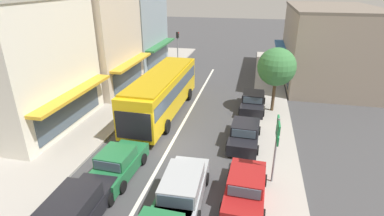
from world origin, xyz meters
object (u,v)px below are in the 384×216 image
at_px(parked_sedan_kerb_third, 253,102).
at_px(pedestrian_with_handbag_near, 163,68).
at_px(parked_sedan_kerb_front, 245,188).
at_px(traffic_light_downstreet, 178,44).
at_px(directional_road_sign, 277,136).
at_px(street_tree_right, 277,67).
at_px(city_bus, 162,91).
at_px(pedestrian_browsing_midblock, 142,81).
at_px(wagon_adjacent_lane_lead, 74,211).
at_px(sedan_queue_far_back, 118,164).
at_px(wagon_behind_bus_near, 183,188).
at_px(parked_sedan_kerb_second, 244,134).

xyz_separation_m(parked_sedan_kerb_third, pedestrian_with_handbag_near, (-9.42, 6.56, 0.40)).
height_order(parked_sedan_kerb_front, pedestrian_with_handbag_near, pedestrian_with_handbag_near).
height_order(traffic_light_downstreet, directional_road_sign, traffic_light_downstreet).
height_order(directional_road_sign, street_tree_right, street_tree_right).
distance_m(city_bus, pedestrian_browsing_midblock, 5.32).
bearing_deg(pedestrian_with_handbag_near, wagon_adjacent_lane_lead, -82.66).
relative_size(parked_sedan_kerb_third, pedestrian_browsing_midblock, 2.60).
height_order(directional_road_sign, pedestrian_browsing_midblock, directional_road_sign).
bearing_deg(parked_sedan_kerb_front, directional_road_sign, 50.56).
xyz_separation_m(sedan_queue_far_back, pedestrian_with_handbag_near, (-2.83, 16.89, 0.40)).
relative_size(wagon_behind_bus_near, pedestrian_browsing_midblock, 2.79).
bearing_deg(wagon_adjacent_lane_lead, parked_sedan_kerb_front, 24.88).
xyz_separation_m(wagon_behind_bus_near, parked_sedan_kerb_second, (2.43, 6.07, -0.08)).
distance_m(parked_sedan_kerb_second, pedestrian_with_handbag_near, 15.12).
distance_m(wagon_adjacent_lane_lead, parked_sedan_kerb_front, 7.46).
relative_size(traffic_light_downstreet, pedestrian_with_handbag_near, 2.58).
distance_m(parked_sedan_kerb_front, traffic_light_downstreet, 23.27).
height_order(city_bus, sedan_queue_far_back, city_bus).
bearing_deg(sedan_queue_far_back, directional_road_sign, 7.17).
distance_m(wagon_adjacent_lane_lead, parked_sedan_kerb_second, 10.65).
distance_m(city_bus, sedan_queue_far_back, 8.15).
bearing_deg(wagon_behind_bus_near, parked_sedan_kerb_front, 14.57).
height_order(parked_sedan_kerb_second, pedestrian_with_handbag_near, pedestrian_with_handbag_near).
xyz_separation_m(parked_sedan_kerb_front, pedestrian_with_handbag_near, (-9.42, 17.44, 0.40)).
bearing_deg(city_bus, pedestrian_with_handbag_near, 107.23).
relative_size(parked_sedan_kerb_third, street_tree_right, 0.85).
xyz_separation_m(city_bus, parked_sedan_kerb_second, (6.34, -3.25, -1.22)).
bearing_deg(sedan_queue_far_back, pedestrian_with_handbag_near, 99.51).
height_order(wagon_behind_bus_near, pedestrian_browsing_midblock, pedestrian_browsing_midblock).
xyz_separation_m(directional_road_sign, pedestrian_with_handbag_near, (-10.68, 15.91, -1.64)).
height_order(sedan_queue_far_back, parked_sedan_kerb_front, same).
distance_m(wagon_behind_bus_near, directional_road_sign, 5.01).
height_order(city_bus, street_tree_right, street_tree_right).
height_order(city_bus, directional_road_sign, directional_road_sign).
relative_size(parked_sedan_kerb_second, traffic_light_downstreet, 1.01).
height_order(wagon_behind_bus_near, parked_sedan_kerb_third, wagon_behind_bus_near).
xyz_separation_m(wagon_adjacent_lane_lead, parked_sedan_kerb_second, (6.43, 8.49, -0.08)).
height_order(wagon_behind_bus_near, parked_sedan_kerb_second, wagon_behind_bus_near).
height_order(sedan_queue_far_back, street_tree_right, street_tree_right).
xyz_separation_m(city_bus, directional_road_sign, (7.94, -7.07, 0.82)).
relative_size(city_bus, street_tree_right, 2.17).
bearing_deg(parked_sedan_kerb_front, pedestrian_with_handbag_near, 118.38).
bearing_deg(pedestrian_browsing_midblock, parked_sedan_kerb_third, -10.59).
relative_size(directional_road_sign, pedestrian_with_handbag_near, 2.21).
height_order(wagon_adjacent_lane_lead, parked_sedan_kerb_front, wagon_adjacent_lane_lead).
relative_size(city_bus, wagon_behind_bus_near, 2.39).
bearing_deg(wagon_adjacent_lane_lead, sedan_queue_far_back, 87.20).
distance_m(sedan_queue_far_back, pedestrian_browsing_midblock, 12.64).
xyz_separation_m(parked_sedan_kerb_front, street_tree_right, (1.51, 10.82, 2.92)).
height_order(city_bus, pedestrian_browsing_midblock, city_bus).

